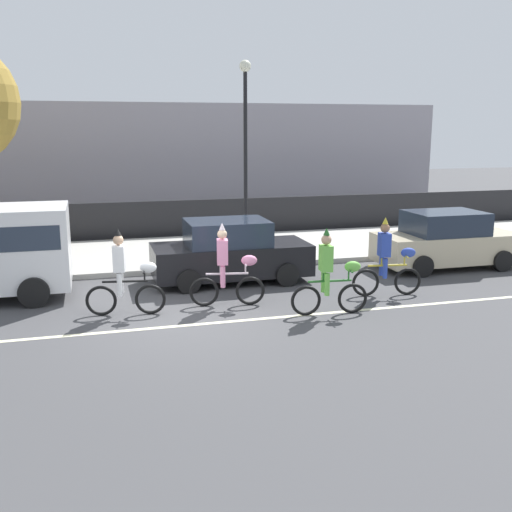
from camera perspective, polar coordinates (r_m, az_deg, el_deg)
ground_plane at (r=12.95m, az=-7.34°, el=-5.92°), size 80.00×80.00×0.00m
road_centre_line at (r=12.48m, az=-7.00°, el=-6.60°), size 36.00×0.14×0.01m
sidewalk_curb at (r=19.18m, az=-10.17°, el=0.17°), size 60.00×5.00×0.15m
fence_line at (r=21.91m, az=-10.97°, el=3.29°), size 40.00×0.08×1.40m
building_backdrop at (r=30.31m, az=-11.66°, el=9.12°), size 28.00×8.00×5.04m
parade_cyclist_zebra at (r=13.16m, az=-12.33°, el=-2.00°), size 1.71×0.53×1.92m
parade_cyclist_pink at (r=13.55m, az=-2.72°, el=-1.32°), size 1.71×0.53×1.92m
parade_cyclist_lime at (r=13.00m, az=7.12°, el=-1.99°), size 1.72×0.50×1.92m
parade_cyclist_cobalt at (r=14.70m, az=12.47°, el=-0.53°), size 1.71×0.52×1.92m
parked_car_beige at (r=18.14m, az=17.64°, el=1.37°), size 4.10×1.92×1.64m
parked_car_black at (r=15.72m, az=-2.49°, el=0.34°), size 4.10×1.92×1.64m
street_lamp_post at (r=19.09m, az=-1.02°, el=12.13°), size 0.36×0.36×5.86m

